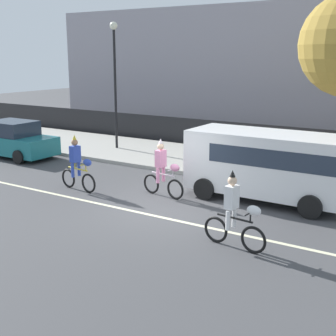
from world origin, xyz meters
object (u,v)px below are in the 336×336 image
at_px(parade_cyclist_cobalt, 78,166).
at_px(street_lamp_post, 115,67).
at_px(parade_cyclist_zebra, 235,215).
at_px(parked_car_teal, 14,140).
at_px(parked_van_white, 270,161).
at_px(parade_cyclist_pink, 163,172).

bearing_deg(parade_cyclist_cobalt, street_lamp_post, 117.59).
xyz_separation_m(parade_cyclist_cobalt, parade_cyclist_zebra, (6.60, -1.65, 0.00)).
distance_m(parked_car_teal, street_lamp_post, 5.71).
bearing_deg(parade_cyclist_zebra, street_lamp_post, 141.71).
bearing_deg(parked_car_teal, street_lamp_post, 49.66).
xyz_separation_m(parade_cyclist_cobalt, street_lamp_post, (-3.16, 6.06, 3.15)).
bearing_deg(street_lamp_post, parade_cyclist_cobalt, -62.41).
relative_size(parade_cyclist_cobalt, parade_cyclist_zebra, 1.00).
bearing_deg(parade_cyclist_zebra, parked_car_teal, 162.24).
relative_size(parade_cyclist_cobalt, parked_car_teal, 0.47).
bearing_deg(street_lamp_post, parked_van_white, -21.88).
distance_m(parade_cyclist_zebra, parked_car_teal, 13.46).
distance_m(parade_cyclist_cobalt, street_lamp_post, 7.52).
height_order(parked_van_white, street_lamp_post, street_lamp_post).
bearing_deg(parade_cyclist_pink, parked_van_white, 25.39).
xyz_separation_m(parked_van_white, street_lamp_post, (-9.08, 3.65, 2.71)).
bearing_deg(parade_cyclist_cobalt, parade_cyclist_zebra, -14.06).
relative_size(parade_cyclist_zebra, street_lamp_post, 0.33).
distance_m(parked_van_white, street_lamp_post, 10.15).
xyz_separation_m(parked_van_white, parked_car_teal, (-12.13, 0.05, -0.50)).
bearing_deg(parked_car_teal, parade_cyclist_pink, -9.37).
xyz_separation_m(parade_cyclist_zebra, parked_van_white, (-0.68, 4.06, 0.44)).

